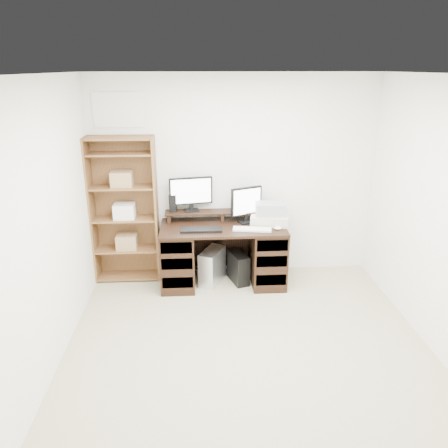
{
  "coord_description": "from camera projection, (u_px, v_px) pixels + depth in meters",
  "views": [
    {
      "loc": [
        -0.45,
        -3.27,
        2.55
      ],
      "look_at": [
        -0.16,
        1.43,
        0.85
      ],
      "focal_mm": 35.0,
      "sensor_mm": 36.0,
      "label": 1
    }
  ],
  "objects": [
    {
      "name": "tower_silver",
      "position": [
        212.0,
        266.0,
        5.41
      ],
      "size": [
        0.36,
        0.48,
        0.44
      ],
      "primitive_type": "cube",
      "rotation": [
        0.0,
        0.0,
        -0.44
      ],
      "color": "silver",
      "rests_on": "ground"
    },
    {
      "name": "keyboard_white",
      "position": [
        252.0,
        229.0,
        5.1
      ],
      "size": [
        0.46,
        0.2,
        0.02
      ],
      "primitive_type": "cube",
      "rotation": [
        0.0,
        0.0,
        -0.15
      ],
      "color": "white",
      "rests_on": "desk"
    },
    {
      "name": "keyboard_black",
      "position": [
        201.0,
        230.0,
        5.08
      ],
      "size": [
        0.48,
        0.16,
        0.03
      ],
      "primitive_type": "cube",
      "rotation": [
        0.0,
        0.0,
        -0.0
      ],
      "color": "black",
      "rests_on": "desk"
    },
    {
      "name": "speaker",
      "position": [
        173.0,
        203.0,
        5.35
      ],
      "size": [
        0.1,
        0.1,
        0.21
      ],
      "primitive_type": "cube",
      "rotation": [
        0.0,
        0.0,
        -0.12
      ],
      "color": "black",
      "rests_on": "riser_shelf"
    },
    {
      "name": "printer",
      "position": [
        270.0,
        219.0,
        5.31
      ],
      "size": [
        0.51,
        0.42,
        0.11
      ],
      "primitive_type": "cube",
      "rotation": [
        0.0,
        0.0,
        -0.22
      ],
      "color": "beige",
      "rests_on": "desk"
    },
    {
      "name": "room",
      "position": [
        254.0,
        237.0,
        3.54
      ],
      "size": [
        3.54,
        4.04,
        2.54
      ],
      "color": "tan",
      "rests_on": "ground"
    },
    {
      "name": "tower_black",
      "position": [
        238.0,
        267.0,
        5.45
      ],
      "size": [
        0.27,
        0.41,
        0.38
      ],
      "rotation": [
        0.0,
        0.0,
        0.3
      ],
      "color": "black",
      "rests_on": "ground"
    },
    {
      "name": "bookshelf",
      "position": [
        125.0,
        209.0,
        5.32
      ],
      "size": [
        0.8,
        0.3,
        1.8
      ],
      "color": "brown",
      "rests_on": "ground"
    },
    {
      "name": "desk",
      "position": [
        223.0,
        253.0,
        5.37
      ],
      "size": [
        1.5,
        0.7,
        0.75
      ],
      "color": "black",
      "rests_on": "ground"
    },
    {
      "name": "monitor_wide",
      "position": [
        191.0,
        192.0,
        5.34
      ],
      "size": [
        0.53,
        0.16,
        0.42
      ],
      "rotation": [
        0.0,
        0.0,
        0.18
      ],
      "color": "black",
      "rests_on": "riser_shelf"
    },
    {
      "name": "monitor_small",
      "position": [
        246.0,
        203.0,
        5.29
      ],
      "size": [
        0.39,
        0.22,
        0.44
      ],
      "rotation": [
        0.0,
        0.0,
        0.39
      ],
      "color": "black",
      "rests_on": "desk"
    },
    {
      "name": "mouse",
      "position": [
        278.0,
        228.0,
        5.12
      ],
      "size": [
        0.11,
        0.09,
        0.04
      ],
      "primitive_type": "ellipsoid",
      "rotation": [
        0.0,
        0.0,
        -0.33
      ],
      "color": "white",
      "rests_on": "desk"
    },
    {
      "name": "basket",
      "position": [
        270.0,
        209.0,
        5.27
      ],
      "size": [
        0.36,
        0.27,
        0.15
      ],
      "primitive_type": "cube",
      "rotation": [
        0.0,
        0.0,
        -0.05
      ],
      "color": "#94999E",
      "rests_on": "printer"
    },
    {
      "name": "riser_shelf",
      "position": [
        222.0,
        213.0,
        5.41
      ],
      "size": [
        1.4,
        0.22,
        0.12
      ],
      "color": "black",
      "rests_on": "desk"
    }
  ]
}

